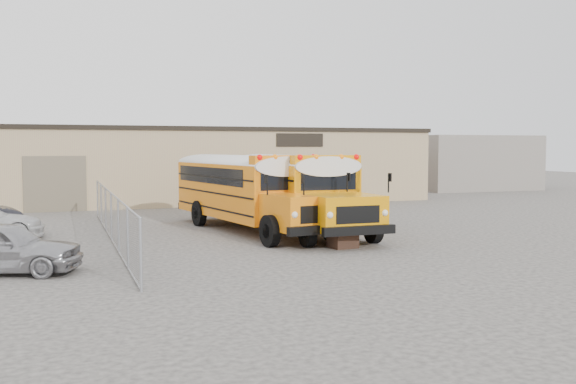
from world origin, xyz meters
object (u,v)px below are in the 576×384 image
object	(u,v)px
school_bus_left	(192,179)
school_bus_right	(247,178)
tarp_bundle	(343,229)
car_silver	(1,247)

from	to	relation	value
school_bus_left	school_bus_right	xyz separation A→B (m)	(2.80, -0.47, 0.00)
tarp_bundle	car_silver	world-z (taller)	car_silver
school_bus_left	school_bus_right	distance (m)	2.84
school_bus_left	car_silver	world-z (taller)	school_bus_left
school_bus_left	school_bus_right	bearing A→B (deg)	-9.50
school_bus_right	car_silver	size ratio (longest dim) A/B	2.57
school_bus_left	tarp_bundle	bearing A→B (deg)	-76.99
school_bus_left	car_silver	distance (m)	15.44
school_bus_left	school_bus_right	size ratio (longest dim) A/B	1.02
tarp_bundle	car_silver	xyz separation A→B (m)	(-10.70, -0.99, 0.07)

